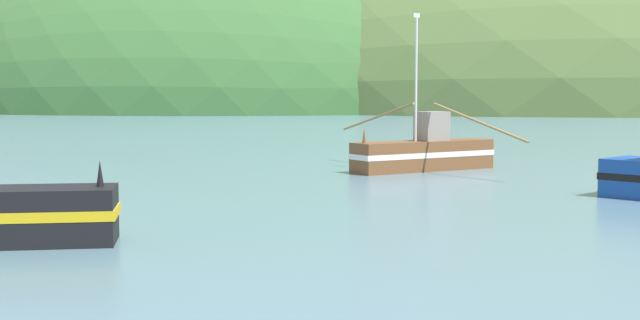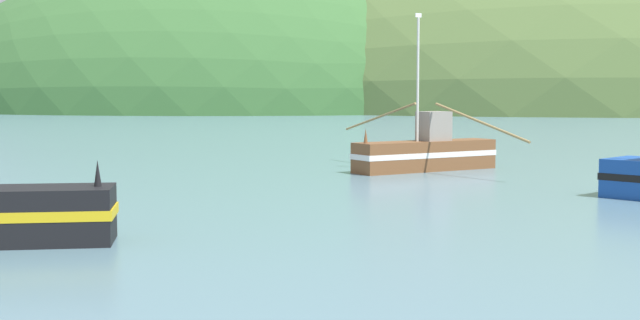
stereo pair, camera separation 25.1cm
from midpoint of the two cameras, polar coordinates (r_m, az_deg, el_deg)
hill_far_center at (r=178.75m, az=-5.12°, el=3.35°), size 122.81×98.25×62.03m
hill_far_right at (r=207.50m, az=17.70°, el=3.33°), size 194.41×155.53×79.25m
hill_far_left at (r=229.10m, az=-8.29°, el=3.60°), size 123.31×98.65×71.50m
fishing_boat_brown at (r=43.49m, az=6.61°, el=0.51°), size 7.75×12.80×7.66m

